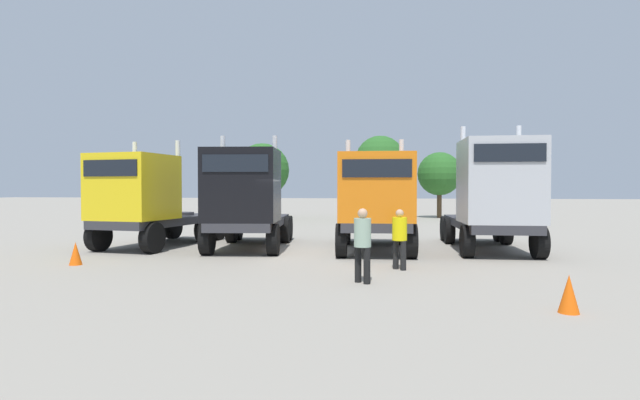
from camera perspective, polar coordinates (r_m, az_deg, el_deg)
The scene contains 12 objects.
ground at distance 16.45m, azimuth -2.07°, elevation -6.38°, with size 200.00×200.00×0.00m, color gray.
semi_truck_yellow at distance 19.01m, azimuth -19.83°, elevation 0.02°, with size 3.19×6.09×4.02m.
semi_truck_black at distance 17.41m, azimuth -8.64°, elevation 0.05°, with size 3.32×6.42×4.14m.
semi_truck_orange at distance 16.76m, azimuth 6.46°, elevation -0.14°, with size 3.03×6.31×3.95m.
semi_truck_silver at distance 17.55m, azimuth 19.78°, elevation 0.48°, with size 2.83×6.51×4.42m.
visitor_in_hivis at distance 13.43m, azimuth 9.30°, elevation -4.05°, with size 0.57×0.57×1.65m.
visitor_with_camera at distance 11.41m, azimuth 5.00°, elevation -4.66°, with size 0.56×0.56×1.74m.
traffic_cone_near at distance 9.80m, azimuth 27.12°, elevation -9.75°, with size 0.36×0.36×0.68m, color #F2590C.
traffic_cone_mid at distance 15.80m, azimuth -26.71°, elevation -5.62°, with size 0.36×0.36×0.67m, color #F2590C.
oak_far_left at distance 36.21m, azimuth -6.76°, elevation 3.49°, with size 3.94×3.94×5.58m.
oak_far_centre at distance 35.24m, azimuth 7.05°, elevation 4.55°, with size 3.58×3.58×6.02m.
oak_far_right at distance 38.20m, azimuth 13.81°, elevation 2.98°, with size 3.30×3.30×5.01m.
Camera 1 is at (3.30, -15.96, 2.19)m, focal length 27.33 mm.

